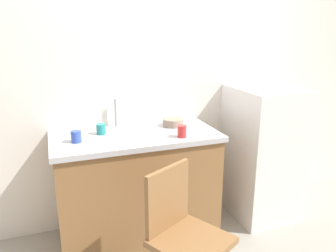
# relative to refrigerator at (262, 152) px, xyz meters

# --- Properties ---
(back_wall) EXTENTS (4.80, 0.10, 2.44)m
(back_wall) POSITION_rel_refrigerator_xyz_m (-0.82, 0.36, 0.63)
(back_wall) COLOR white
(back_wall) RESTS_ON ground_plane
(cabinet_base) EXTENTS (1.23, 0.60, 0.85)m
(cabinet_base) POSITION_rel_refrigerator_xyz_m (-1.17, 0.01, -0.16)
(cabinet_base) COLOR olive
(cabinet_base) RESTS_ON ground_plane
(countertop) EXTENTS (1.27, 0.64, 0.04)m
(countertop) POSITION_rel_refrigerator_xyz_m (-1.17, 0.01, 0.28)
(countertop) COLOR #B7B7BC
(countertop) RESTS_ON cabinet_base
(faucet) EXTENTS (0.02, 0.02, 0.23)m
(faucet) POSITION_rel_refrigerator_xyz_m (-1.26, 0.26, 0.42)
(faucet) COLOR #B7B7BC
(faucet) RESTS_ON countertop
(refrigerator) EXTENTS (0.54, 0.62, 1.18)m
(refrigerator) POSITION_rel_refrigerator_xyz_m (0.00, 0.00, 0.00)
(refrigerator) COLOR white
(refrigerator) RESTS_ON ground_plane
(chair) EXTENTS (0.54, 0.54, 0.89)m
(chair) POSITION_rel_refrigerator_xyz_m (-1.09, -0.79, -0.09)
(chair) COLOR olive
(chair) RESTS_ON ground_plane
(terracotta_bowl) EXTENTS (0.17, 0.17, 0.06)m
(terracotta_bowl) POSITION_rel_refrigerator_xyz_m (-0.82, 0.11, 0.33)
(terracotta_bowl) COLOR gray
(terracotta_bowl) RESTS_ON countertop
(cup_red) EXTENTS (0.07, 0.07, 0.09)m
(cup_red) POSITION_rel_refrigerator_xyz_m (-0.86, -0.19, 0.35)
(cup_red) COLOR red
(cup_red) RESTS_ON countertop
(cup_teal) EXTENTS (0.07, 0.07, 0.08)m
(cup_teal) POSITION_rel_refrigerator_xyz_m (-1.42, 0.09, 0.34)
(cup_teal) COLOR teal
(cup_teal) RESTS_ON countertop
(cup_blue) EXTENTS (0.07, 0.07, 0.08)m
(cup_blue) POSITION_rel_refrigerator_xyz_m (-1.61, -0.04, 0.34)
(cup_blue) COLOR blue
(cup_blue) RESTS_ON countertop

